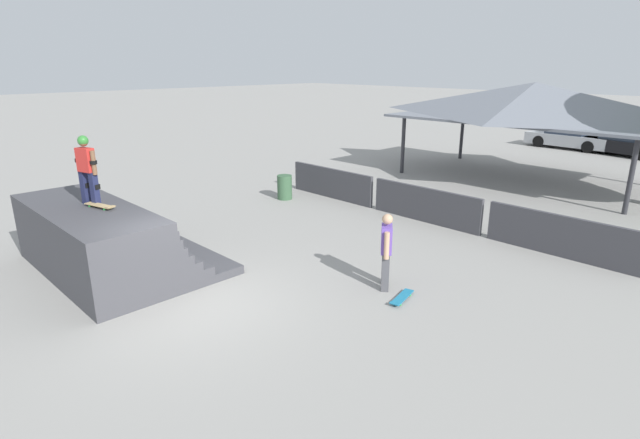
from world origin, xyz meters
TOP-DOWN VIEW (x-y plane):
  - ground_plane at (0.00, 0.00)m, footprint 160.00×160.00m
  - quarter_pipe_ramp at (-2.91, -0.58)m, footprint 4.79×3.34m
  - skater_on_deck at (-3.11, -0.64)m, footprint 0.67×0.33m
  - skateboard_on_deck at (-2.64, -0.63)m, footprint 0.85×0.40m
  - bystander_walking at (2.20, 3.32)m, footprint 0.50×0.58m
  - skateboard_on_ground at (2.84, 3.07)m, footprint 0.39×0.86m
  - barrier_fence at (0.12, 7.86)m, footprint 11.62×0.12m
  - pavilion_shelter at (-0.22, 15.51)m, footprint 10.31×5.72m
  - trash_bin at (-4.86, 6.54)m, footprint 0.52×0.52m
  - parked_car_silver at (-2.01, 25.10)m, footprint 4.50×1.95m
  - parked_car_black at (0.82, 24.87)m, footprint 4.30×2.41m

SIDE VIEW (x-z plane):
  - ground_plane at x=0.00m, z-range 0.00..0.00m
  - skateboard_on_ground at x=2.84m, z-range 0.01..0.10m
  - trash_bin at x=-4.86m, z-range 0.00..0.85m
  - barrier_fence at x=0.12m, z-range 0.00..1.05m
  - parked_car_black at x=0.82m, z-range -0.04..1.24m
  - parked_car_silver at x=-2.01m, z-range -0.03..1.24m
  - quarter_pipe_ramp at x=-2.91m, z-range -0.09..1.49m
  - bystander_walking at x=2.20m, z-range 0.09..1.74m
  - skateboard_on_deck at x=-2.64m, z-range 1.59..1.68m
  - skater_on_deck at x=-3.11m, z-range 1.69..3.24m
  - pavilion_shelter at x=-0.22m, z-range 1.20..5.09m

